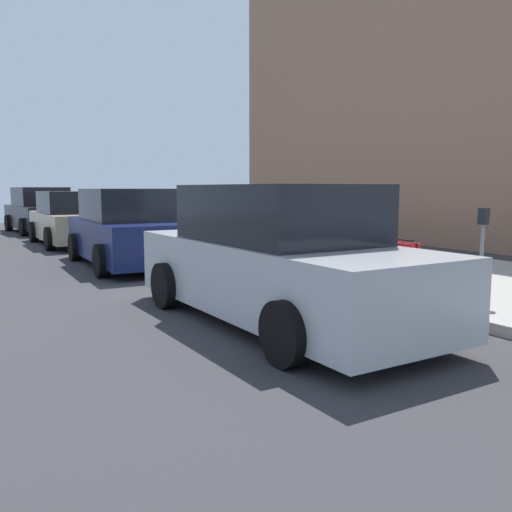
{
  "coord_description": "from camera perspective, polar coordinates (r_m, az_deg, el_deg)",
  "views": [
    {
      "loc": [
        -8.93,
        5.43,
        1.67
      ],
      "look_at": [
        -1.14,
        0.7,
        0.52
      ],
      "focal_mm": 37.86,
      "sensor_mm": 36.0,
      "label": 1
    }
  ],
  "objects": [
    {
      "name": "bollard_post",
      "position": [
        13.12,
        -4.44,
        1.96
      ],
      "size": [
        0.11,
        0.11,
        0.69
      ],
      "primitive_type": "cylinder",
      "color": "brown",
      "rests_on": "sidewalk_curb"
    },
    {
      "name": "suitcase_olive_2",
      "position": [
        9.15,
        9.99,
        -0.41
      ],
      "size": [
        0.48,
        0.21,
        0.97
      ],
      "color": "#59601E",
      "rests_on": "sidewalk_curb"
    },
    {
      "name": "suitcase_navy_4",
      "position": [
        10.02,
        5.68,
        0.43
      ],
      "size": [
        0.48,
        0.2,
        0.92
      ],
      "color": "navy",
      "rests_on": "sidewalk_curb"
    },
    {
      "name": "parked_car_beige_2",
      "position": [
        17.01,
        -18.83,
        3.66
      ],
      "size": [
        4.4,
        2.05,
        1.58
      ],
      "color": "tan",
      "rests_on": "ground_plane"
    },
    {
      "name": "fire_hydrant",
      "position": [
        12.62,
        -2.52,
        2.0
      ],
      "size": [
        0.39,
        0.21,
        0.76
      ],
      "color": "#99999E",
      "rests_on": "sidewalk_curb"
    },
    {
      "name": "sidewalk_curb",
      "position": [
        12.05,
        10.26,
        -0.58
      ],
      "size": [
        18.0,
        5.0,
        0.14
      ],
      "primitive_type": "cube",
      "color": "#9E9B93",
      "rests_on": "ground_plane"
    },
    {
      "name": "parked_car_silver_0",
      "position": [
        6.68,
        2.21,
        -0.33
      ],
      "size": [
        4.77,
        1.98,
        1.71
      ],
      "color": "#B2B5BA",
      "rests_on": "ground_plane"
    },
    {
      "name": "suitcase_black_5",
      "position": [
        10.51,
        4.05,
        0.41
      ],
      "size": [
        0.41,
        0.2,
        0.65
      ],
      "color": "black",
      "rests_on": "sidewalk_curb"
    },
    {
      "name": "suitcase_maroon_8",
      "position": [
        11.92,
        -1.0,
        1.57
      ],
      "size": [
        0.41,
        0.19,
        0.79
      ],
      "color": "maroon",
      "rests_on": "sidewalk_curb"
    },
    {
      "name": "parked_car_navy_1",
      "position": [
        11.99,
        -13.42,
        2.69
      ],
      "size": [
        4.44,
        2.12,
        1.66
      ],
      "color": "#141E4C",
      "rests_on": "ground_plane"
    },
    {
      "name": "suitcase_teal_3",
      "position": [
        9.6,
        7.81,
        -0.37
      ],
      "size": [
        0.42,
        0.26,
        0.62
      ],
      "color": "#0F606B",
      "rests_on": "sidewalk_curb"
    },
    {
      "name": "suitcase_red_7",
      "position": [
        11.44,
        0.38,
        1.09
      ],
      "size": [
        0.48,
        0.24,
        0.94
      ],
      "color": "red",
      "rests_on": "sidewalk_curb"
    },
    {
      "name": "suitcase_red_0",
      "position": [
        8.47,
        15.35,
        -1.04
      ],
      "size": [
        0.45,
        0.24,
        0.77
      ],
      "color": "red",
      "rests_on": "sidewalk_curb"
    },
    {
      "name": "suitcase_silver_6",
      "position": [
        10.97,
        2.32,
        1.06
      ],
      "size": [
        0.48,
        0.21,
        0.95
      ],
      "color": "#9EA0A8",
      "rests_on": "sidewalk_curb"
    },
    {
      "name": "ground_plane",
      "position": [
        10.59,
        0.04,
        -1.91
      ],
      "size": [
        40.0,
        40.0,
        0.0
      ],
      "primitive_type": "plane",
      "color": "#333335"
    },
    {
      "name": "parked_car_charcoal_3",
      "position": [
        22.15,
        -21.79,
        4.39
      ],
      "size": [
        4.51,
        2.23,
        1.71
      ],
      "color": "black",
      "rests_on": "ground_plane"
    },
    {
      "name": "parking_meter",
      "position": [
        7.79,
        22.79,
        1.44
      ],
      "size": [
        0.12,
        0.09,
        1.27
      ],
      "color": "slate",
      "rests_on": "sidewalk_curb"
    },
    {
      "name": "suitcase_maroon_1",
      "position": [
        8.8,
        12.64,
        -0.74
      ],
      "size": [
        0.36,
        0.22,
        0.98
      ],
      "color": "maroon",
      "rests_on": "sidewalk_curb"
    }
  ]
}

